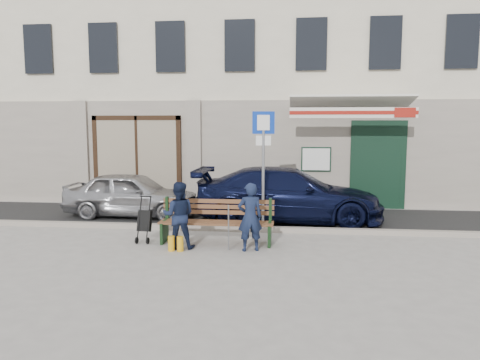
# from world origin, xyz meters

# --- Properties ---
(ground) EXTENTS (80.00, 80.00, 0.00)m
(ground) POSITION_xyz_m (0.00, 0.00, 0.00)
(ground) COLOR #9E9991
(ground) RESTS_ON ground
(asphalt_lane) EXTENTS (60.00, 3.20, 0.01)m
(asphalt_lane) POSITION_xyz_m (0.00, 3.10, 0.01)
(asphalt_lane) COLOR #282828
(asphalt_lane) RESTS_ON ground
(curb) EXTENTS (60.00, 0.18, 0.12)m
(curb) POSITION_xyz_m (0.00, 1.50, 0.06)
(curb) COLOR #9E9384
(curb) RESTS_ON ground
(building) EXTENTS (20.00, 8.27, 10.00)m
(building) POSITION_xyz_m (0.01, 8.45, 4.97)
(building) COLOR beige
(building) RESTS_ON ground
(car_silver) EXTENTS (3.64, 1.57, 1.22)m
(car_silver) POSITION_xyz_m (-2.70, 2.89, 0.61)
(car_silver) COLOR #AAAAAF
(car_silver) RESTS_ON ground
(car_navy) EXTENTS (4.82, 2.02, 1.39)m
(car_navy) POSITION_xyz_m (1.50, 2.77, 0.69)
(car_navy) COLOR black
(car_navy) RESTS_ON ground
(parking_sign) EXTENTS (0.51, 0.12, 2.79)m
(parking_sign) POSITION_xyz_m (0.91, 1.71, 1.88)
(parking_sign) COLOR gray
(parking_sign) RESTS_ON ground
(bench) EXTENTS (2.40, 1.17, 0.98)m
(bench) POSITION_xyz_m (-0.03, 0.33, 0.46)
(bench) COLOR brown
(bench) RESTS_ON ground
(man) EXTENTS (0.57, 0.46, 1.36)m
(man) POSITION_xyz_m (0.77, -0.15, 0.68)
(man) COLOR #141E39
(man) RESTS_ON ground
(woman) EXTENTS (0.70, 0.57, 1.36)m
(woman) POSITION_xyz_m (-0.68, -0.11, 0.68)
(woman) COLOR #121A33
(woman) RESTS_ON ground
(stroller) EXTENTS (0.30, 0.41, 0.97)m
(stroller) POSITION_xyz_m (-1.53, 0.32, 0.43)
(stroller) COLOR black
(stroller) RESTS_ON ground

